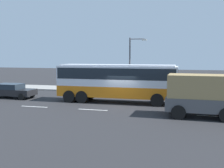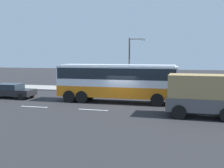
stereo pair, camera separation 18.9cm
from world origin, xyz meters
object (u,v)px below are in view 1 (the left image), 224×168
(coach_bus, at_px, (117,79))
(street_lamp, at_px, (132,60))
(pedestrian_near_curb, at_px, (204,84))
(car_black_sedan, at_px, (12,90))

(coach_bus, distance_m, street_lamp, 6.75)
(pedestrian_near_curb, relative_size, street_lamp, 0.27)
(car_black_sedan, distance_m, street_lamp, 13.11)
(coach_bus, bearing_deg, street_lamp, 88.71)
(car_black_sedan, bearing_deg, pedestrian_near_curb, 23.40)
(car_black_sedan, height_order, street_lamp, street_lamp)
(pedestrian_near_curb, bearing_deg, car_black_sedan, 31.12)
(pedestrian_near_curb, bearing_deg, coach_bus, 51.59)
(coach_bus, height_order, car_black_sedan, coach_bus)
(car_black_sedan, distance_m, pedestrian_near_curb, 20.14)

